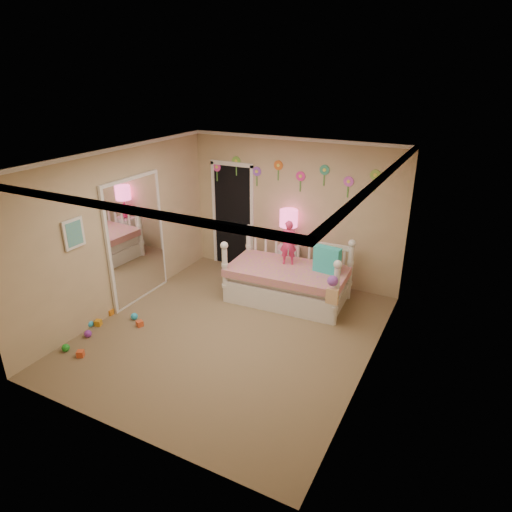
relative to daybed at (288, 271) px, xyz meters
The scene contains 18 objects.
floor 1.49m from the daybed, 102.75° to the right, with size 4.00×4.50×0.01m, color #7F684C.
ceiling 2.49m from the daybed, 102.75° to the right, with size 4.00×4.50×0.01m, color white.
back_wall 1.21m from the daybed, 109.03° to the left, with size 4.00×0.01×2.60m, color tan.
left_wall 2.78m from the daybed, 149.50° to the right, with size 0.01×4.50×2.60m, color tan.
right_wall 2.30m from the daybed, 38.76° to the right, with size 0.01×4.50×2.60m, color tan.
crown_molding 2.46m from the daybed, 102.75° to the right, with size 4.00×4.50×0.06m, color white, non-canonical shape.
daybed is the anchor object (origin of this frame).
pillow_turquoise 0.70m from the daybed, 10.83° to the left, with size 0.43×0.15×0.43m, color #29CFD1.
pillow_lime 0.66m from the daybed, 23.78° to the left, with size 0.38×0.14×0.36m, color #7DD641.
child 0.47m from the daybed, 115.40° to the left, with size 0.28×0.18×0.77m, color #F53778.
nightstand 0.81m from the daybed, 113.77° to the left, with size 0.39×0.30×0.65m, color white.
table_lamp 0.97m from the daybed, 113.77° to the left, with size 0.32×0.32×0.71m.
closet_doorway 1.85m from the daybed, 150.64° to the left, with size 0.90×0.04×2.07m, color black.
flower_decals 1.70m from the daybed, 114.32° to the left, with size 3.40×0.02×0.50m, color #B2668C, non-canonical shape.
mirror_closet 2.55m from the daybed, 154.97° to the right, with size 0.07×1.30×2.10m, color white.
wall_picture 3.36m from the daybed, 135.23° to the right, with size 0.05×0.34×0.42m, color white.
hanging_bag 1.12m from the daybed, 31.66° to the right, with size 0.20×0.16×0.36m, color beige, non-canonical shape.
toy_scatter 3.01m from the daybed, 131.69° to the right, with size 0.80×1.30×0.11m, color #996666, non-canonical shape.
Camera 1 is at (2.95, -4.94, 3.66)m, focal length 31.50 mm.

